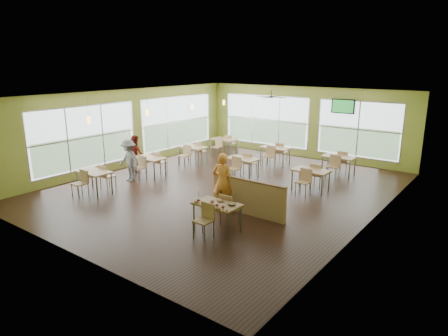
{
  "coord_description": "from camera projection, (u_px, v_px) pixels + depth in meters",
  "views": [
    {
      "loc": [
        7.92,
        -10.59,
        4.25
      ],
      "look_at": [
        0.49,
        -0.7,
        0.96
      ],
      "focal_mm": 32.0,
      "sensor_mm": 36.0,
      "label": 1
    }
  ],
  "objects": [
    {
      "name": "pendant_lights",
      "position": [
        170.0,
        109.0,
        15.62
      ],
      "size": [
        0.11,
        7.31,
        0.86
      ],
      "color": "#2D2119",
      "rests_on": "ceiling"
    },
    {
      "name": "room",
      "position": [
        225.0,
        143.0,
        13.46
      ],
      "size": [
        12.0,
        12.04,
        3.2
      ],
      "color": "black",
      "rests_on": "ground"
    },
    {
      "name": "patron_grey",
      "position": [
        129.0,
        160.0,
        14.57
      ],
      "size": [
        1.06,
        0.69,
        1.55
      ],
      "primitive_type": "imported",
      "rotation": [
        0.0,
        0.0,
        -0.12
      ],
      "color": "slate",
      "rests_on": "floor"
    },
    {
      "name": "tv_backwall",
      "position": [
        343.0,
        106.0,
        16.75
      ],
      "size": [
        1.0,
        0.07,
        0.6
      ],
      "color": "black",
      "rests_on": "wall_back"
    },
    {
      "name": "cup_red_far",
      "position": [
        223.0,
        207.0,
        9.77
      ],
      "size": [
        0.09,
        0.09,
        0.32
      ],
      "color": "white",
      "rests_on": "main_table"
    },
    {
      "name": "wrapper_right",
      "position": [
        218.0,
        208.0,
        9.81
      ],
      "size": [
        0.19,
        0.18,
        0.04
      ],
      "primitive_type": "ellipsoid",
      "rotation": [
        0.0,
        0.0,
        -0.32
      ],
      "color": "#987D49",
      "rests_on": "main_table"
    },
    {
      "name": "dining_tables",
      "position": [
        229.0,
        157.0,
        15.64
      ],
      "size": [
        6.92,
        8.72,
        0.87
      ],
      "color": "tan",
      "rests_on": "floor"
    },
    {
      "name": "main_table",
      "position": [
        217.0,
        208.0,
        10.23
      ],
      "size": [
        1.22,
        1.52,
        0.87
      ],
      "color": "tan",
      "rests_on": "floor"
    },
    {
      "name": "wrapper_left",
      "position": [
        197.0,
        201.0,
        10.28
      ],
      "size": [
        0.18,
        0.17,
        0.04
      ],
      "primitive_type": "ellipsoid",
      "rotation": [
        0.0,
        0.0,
        0.19
      ],
      "color": "#987D49",
      "rests_on": "main_table"
    },
    {
      "name": "cup_blue",
      "position": [
        199.0,
        200.0,
        10.25
      ],
      "size": [
        0.09,
        0.09,
        0.33
      ],
      "color": "white",
      "rests_on": "main_table"
    },
    {
      "name": "food_basket",
      "position": [
        232.0,
        204.0,
        10.07
      ],
      "size": [
        0.22,
        0.22,
        0.05
      ],
      "color": "black",
      "rests_on": "main_table"
    },
    {
      "name": "half_wall_divider",
      "position": [
        248.0,
        197.0,
        11.38
      ],
      "size": [
        2.4,
        0.14,
        1.04
      ],
      "color": "tan",
      "rests_on": "floor"
    },
    {
      "name": "cup_red_near",
      "position": [
        217.0,
        205.0,
        9.9
      ],
      "size": [
        0.09,
        0.09,
        0.31
      ],
      "color": "white",
      "rests_on": "main_table"
    },
    {
      "name": "ceiling_fan",
      "position": [
        271.0,
        97.0,
        15.43
      ],
      "size": [
        1.25,
        1.25,
        0.29
      ],
      "color": "#2D2119",
      "rests_on": "ceiling"
    },
    {
      "name": "ketchup_cup",
      "position": [
        227.0,
        211.0,
        9.67
      ],
      "size": [
        0.05,
        0.05,
        0.02
      ],
      "primitive_type": "cylinder",
      "color": "#A61713",
      "rests_on": "main_table"
    },
    {
      "name": "window_bays",
      "position": [
        218.0,
        128.0,
        17.4
      ],
      "size": [
        9.24,
        10.24,
        2.38
      ],
      "color": "white",
      "rests_on": "room"
    },
    {
      "name": "wrapper_mid",
      "position": [
        220.0,
        201.0,
        10.32
      ],
      "size": [
        0.2,
        0.19,
        0.05
      ],
      "primitive_type": "ellipsoid",
      "rotation": [
        0.0,
        0.0,
        0.08
      ],
      "color": "#987D49",
      "rests_on": "main_table"
    },
    {
      "name": "patron_maroon",
      "position": [
        136.0,
        153.0,
        15.85
      ],
      "size": [
        0.86,
        0.76,
        1.47
      ],
      "primitive_type": "imported",
      "rotation": [
        0.0,
        0.0,
        2.82
      ],
      "color": "#5E170E",
      "rests_on": "floor"
    },
    {
      "name": "cup_yellow",
      "position": [
        212.0,
        202.0,
        10.1
      ],
      "size": [
        0.1,
        0.1,
        0.37
      ],
      "color": "white",
      "rests_on": "main_table"
    },
    {
      "name": "man_plaid",
      "position": [
        223.0,
        182.0,
        11.67
      ],
      "size": [
        0.71,
        0.55,
        1.73
      ],
      "primitive_type": "imported",
      "rotation": [
        0.0,
        0.0,
        3.38
      ],
      "color": "#FD5D1C",
      "rests_on": "floor"
    }
  ]
}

